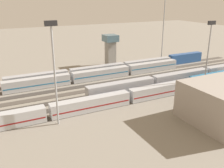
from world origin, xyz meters
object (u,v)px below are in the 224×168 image
at_px(train_on_track_5, 181,79).
at_px(light_mast_3, 209,47).
at_px(train_on_track_0, 119,67).
at_px(light_mast_2, 164,22).
at_px(train_on_track_6, 122,98).
at_px(light_mast_1, 54,61).
at_px(control_tower, 110,48).
at_px(train_on_track_1, 101,74).

relative_size(train_on_track_5, light_mast_3, 3.07).
xyz_separation_m(train_on_track_0, light_mast_2, (-24.71, -3.93, 17.22)).
bearing_deg(train_on_track_0, train_on_track_6, 63.20).
xyz_separation_m(train_on_track_6, light_mast_2, (-39.86, -33.93, 17.24)).
height_order(light_mast_1, control_tower, light_mast_1).
bearing_deg(control_tower, train_on_track_6, 68.07).
xyz_separation_m(light_mast_1, control_tower, (-37.35, -45.95, -8.13)).
bearing_deg(light_mast_1, train_on_track_1, -130.82).
bearing_deg(control_tower, light_mast_2, 159.54).
distance_m(train_on_track_5, train_on_track_1, 29.81).
xyz_separation_m(train_on_track_1, light_mast_2, (-35.50, -8.93, 17.28)).
distance_m(train_on_track_5, light_mast_2, 36.00).
bearing_deg(train_on_track_5, light_mast_3, 112.61).
xyz_separation_m(light_mast_1, light_mast_3, (-49.97, -0.73, -1.16)).
bearing_deg(train_on_track_6, control_tower, -111.93).
bearing_deg(train_on_track_0, train_on_track_5, 114.32).
bearing_deg(light_mast_3, control_tower, -74.41).
bearing_deg(light_mast_1, control_tower, -129.11).
relative_size(light_mast_1, control_tower, 1.81).
bearing_deg(light_mast_2, light_mast_3, 74.53).
relative_size(train_on_track_5, train_on_track_6, 0.79).
bearing_deg(train_on_track_1, train_on_track_5, 137.85).
xyz_separation_m(train_on_track_5, train_on_track_6, (26.45, 5.00, -0.53)).
bearing_deg(train_on_track_5, light_mast_1, 10.34).
bearing_deg(light_mast_3, train_on_track_1, -47.64).
bearing_deg(train_on_track_1, light_mast_2, -165.88).
relative_size(train_on_track_1, light_mast_3, 3.07).
bearing_deg(control_tower, train_on_track_5, 104.06).
distance_m(light_mast_1, light_mast_3, 49.99).
relative_size(train_on_track_0, light_mast_2, 2.94).
height_order(train_on_track_6, control_tower, control_tower).
xyz_separation_m(light_mast_1, light_mast_2, (-60.13, -37.45, 2.99)).
relative_size(train_on_track_0, light_mast_1, 3.58).
bearing_deg(train_on_track_1, train_on_track_0, -155.14).
distance_m(train_on_track_0, light_mast_2, 30.37).
bearing_deg(train_on_track_5, train_on_track_0, -65.68).
height_order(train_on_track_0, train_on_track_6, same).
bearing_deg(light_mast_2, control_tower, -20.46).
height_order(train_on_track_1, light_mast_2, light_mast_2).
height_order(train_on_track_5, light_mast_1, light_mast_1).
distance_m(train_on_track_0, light_mast_1, 50.81).
distance_m(light_mast_1, control_tower, 59.77).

